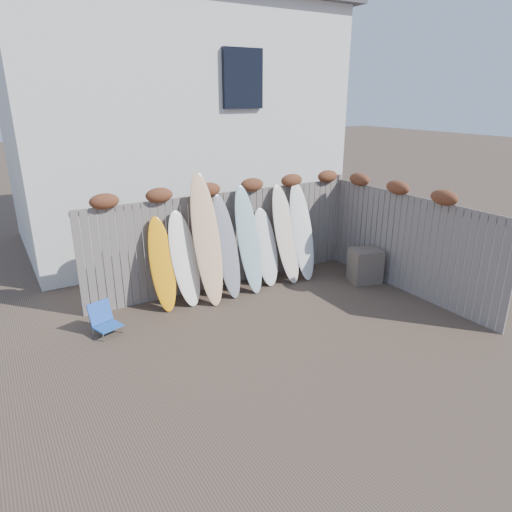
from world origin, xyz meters
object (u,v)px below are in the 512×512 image
surfboard_0 (162,264)px  beach_chair (104,319)px  wooden_crate (365,266)px  lattice_panel (379,238)px

surfboard_0 → beach_chair: bearing=-157.0°
beach_chair → wooden_crate: 5.46m
wooden_crate → surfboard_0: (-4.18, 1.03, 0.51)m
beach_chair → wooden_crate: bearing=-6.3°
beach_chair → surfboard_0: surfboard_0 is taller
beach_chair → surfboard_0: bearing=19.3°
beach_chair → surfboard_0: 1.45m
beach_chair → lattice_panel: lattice_panel is taller
lattice_panel → surfboard_0: bearing=165.9°
lattice_panel → wooden_crate: bearing=-168.3°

